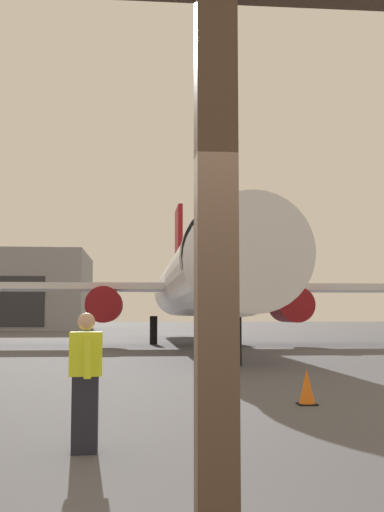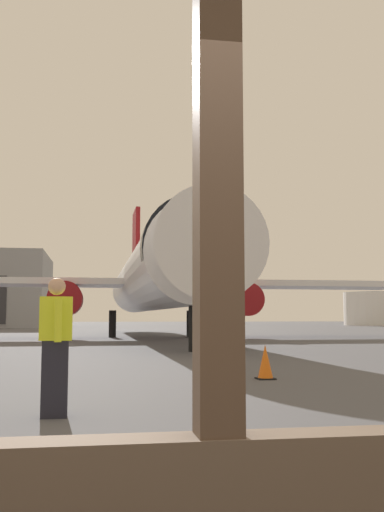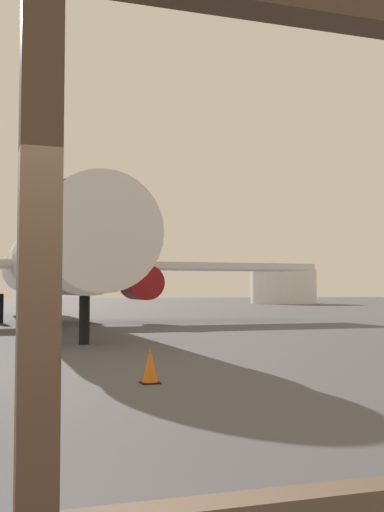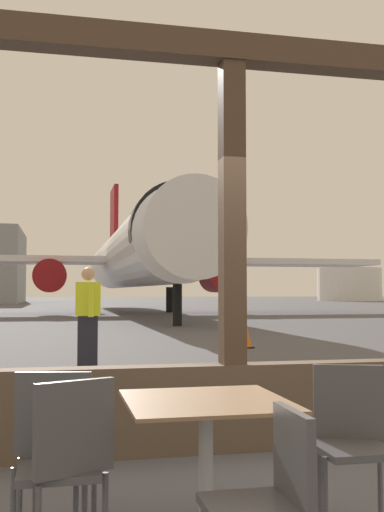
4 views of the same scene
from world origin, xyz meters
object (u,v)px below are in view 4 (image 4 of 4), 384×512
object	(u,v)px
cafe_chair_window_right	(66,456)
cafe_chair_aisle_left	(271,491)
cafe_chair_aisle_right	(351,432)
fuel_storage_tank	(349,284)
ground_crew_worker	(88,319)
airplane	(135,256)
cafe_chair_window_left	(56,438)
dining_table	(206,450)
traffic_cone	(245,334)

from	to	relation	value
cafe_chair_window_right	cafe_chair_aisle_left	xyz separation A→B (m)	(0.84, -0.59, -0.04)
cafe_chair_aisle_right	fuel_storage_tank	world-z (taller)	fuel_storage_tank
cafe_chair_aisle_left	ground_crew_worker	bearing A→B (deg)	93.33
cafe_chair_window_right	cafe_chair_aisle_right	size ratio (longest dim) A/B	1.01
airplane	fuel_storage_tank	size ratio (longest dim) A/B	3.87
airplane	cafe_chair_window_left	bearing A→B (deg)	-97.50
airplane	fuel_storage_tank	distance (m)	57.94
airplane	cafe_chair_aisle_left	bearing A→B (deg)	-95.86
dining_table	cafe_chair_window_right	bearing A→B (deg)	-161.48
cafe_chair_window_left	cafe_chair_window_right	world-z (taller)	same
ground_crew_worker	fuel_storage_tank	xyz separation A→B (m)	(40.79, 72.07, 1.48)
cafe_chair_window_left	airplane	xyz separation A→B (m)	(4.47, 33.98, 2.98)
cafe_chair_window_left	cafe_chair_window_right	bearing A→B (deg)	-82.03
traffic_cone	cafe_chair_window_left	bearing A→B (deg)	-112.22
cafe_chair_window_right	fuel_storage_tank	size ratio (longest dim) A/B	0.10
cafe_chair_aisle_right	cafe_chair_window_left	bearing A→B (deg)	173.14
dining_table	fuel_storage_tank	xyz separation A→B (m)	(40.42, 78.85, 1.92)
cafe_chair_window_left	ground_crew_worker	bearing A→B (deg)	86.21
dining_table	cafe_chair_aisle_left	world-z (taller)	cafe_chair_aisle_left
cafe_chair_window_right	traffic_cone	size ratio (longest dim) A/B	1.34
cafe_chair_window_left	fuel_storage_tank	size ratio (longest dim) A/B	0.10
cafe_chair_window_right	traffic_cone	world-z (taller)	cafe_chair_window_right
cafe_chair_aisle_right	ground_crew_worker	world-z (taller)	ground_crew_worker
cafe_chair_aisle_right	ground_crew_worker	xyz separation A→B (m)	(-1.18, 6.88, 0.35)
cafe_chair_window_left	cafe_chair_aisle_right	world-z (taller)	cafe_chair_window_left
cafe_chair_aisle_right	airplane	distance (m)	34.42
cafe_chair_aisle_right	cafe_chair_aisle_left	bearing A→B (deg)	-134.92
cafe_chair_window_right	ground_crew_worker	bearing A→B (deg)	86.80
airplane	fuel_storage_tank	world-z (taller)	airplane
cafe_chair_aisle_left	traffic_cone	distance (m)	12.05
cafe_chair_aisle_right	fuel_storage_tank	distance (m)	88.34
cafe_chair_aisle_left	cafe_chair_window_left	bearing A→B (deg)	133.34
traffic_cone	ground_crew_worker	bearing A→B (deg)	-134.73
dining_table	cafe_chair_aisle_left	xyz separation A→B (m)	(0.08, -0.84, 0.04)
dining_table	cafe_chair_aisle_right	xyz separation A→B (m)	(0.82, -0.10, 0.08)
fuel_storage_tank	dining_table	bearing A→B (deg)	-117.14
cafe_chair_aisle_right	airplane	size ratio (longest dim) A/B	0.03
cafe_chair_aisle_right	traffic_cone	distance (m)	11.14
cafe_chair_aisle_left	traffic_cone	size ratio (longest dim) A/B	1.22
cafe_chair_window_right	fuel_storage_tank	distance (m)	89.20
ground_crew_worker	cafe_chair_aisle_right	bearing A→B (deg)	-80.23
ground_crew_worker	fuel_storage_tank	world-z (taller)	fuel_storage_tank
cafe_chair_aisle_left	ground_crew_worker	size ratio (longest dim) A/B	0.48
traffic_cone	fuel_storage_tank	distance (m)	77.52
cafe_chair_aisle_right	cafe_chair_window_right	bearing A→B (deg)	-174.41
cafe_chair_window_right	fuel_storage_tank	world-z (taller)	fuel_storage_tank
cafe_chair_window_left	dining_table	bearing A→B (deg)	-6.78
cafe_chair_aisle_right	traffic_cone	bearing A→B (deg)	75.94
traffic_cone	airplane	bearing A→B (deg)	89.67
airplane	ground_crew_worker	xyz separation A→B (m)	(-4.03, -27.29, -2.63)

